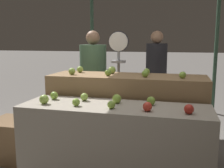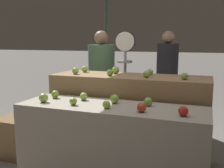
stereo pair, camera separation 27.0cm
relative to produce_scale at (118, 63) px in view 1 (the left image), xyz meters
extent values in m
cylinder|color=#33513D|center=(-1.00, 1.86, 0.18)|extent=(0.07, 0.07, 2.58)
cylinder|color=#33513D|center=(1.46, 1.86, 0.18)|extent=(0.07, 0.07, 2.58)
cube|color=gray|center=(0.23, -1.16, -0.70)|extent=(1.76, 0.55, 0.81)
cube|color=olive|center=(0.23, -0.56, -0.60)|extent=(1.76, 0.55, 1.02)
sphere|color=#8EB247|center=(-0.43, -1.27, -0.25)|extent=(0.09, 0.09, 0.09)
sphere|color=#84AD3D|center=(-0.11, -1.27, -0.26)|extent=(0.07, 0.07, 0.07)
sphere|color=#84AD3D|center=(0.23, -1.28, -0.26)|extent=(0.07, 0.07, 0.07)
sphere|color=red|center=(0.55, -1.28, -0.26)|extent=(0.08, 0.08, 0.08)
sphere|color=#AD281E|center=(0.89, -1.28, -0.26)|extent=(0.08, 0.08, 0.08)
sphere|color=#7AA338|center=(-0.43, -1.06, -0.26)|extent=(0.08, 0.08, 0.08)
sphere|color=#8EB247|center=(-0.11, -1.05, -0.26)|extent=(0.08, 0.08, 0.08)
sphere|color=#84AD3D|center=(0.23, -1.07, -0.25)|extent=(0.09, 0.09, 0.09)
sphere|color=#7AA338|center=(0.56, -1.06, -0.26)|extent=(0.08, 0.08, 0.08)
sphere|color=#8EB247|center=(-0.39, -0.67, -0.05)|extent=(0.08, 0.08, 0.08)
sphere|color=#7AA338|center=(0.04, -0.67, -0.05)|extent=(0.07, 0.07, 0.07)
sphere|color=#7AA338|center=(0.45, -0.67, -0.05)|extent=(0.07, 0.07, 0.07)
sphere|color=#84AD3D|center=(0.84, -0.68, -0.06)|extent=(0.07, 0.07, 0.07)
sphere|color=#8EB247|center=(-0.38, -0.45, -0.05)|extent=(0.08, 0.08, 0.08)
sphere|color=#8EB247|center=(0.03, -0.46, -0.05)|extent=(0.09, 0.09, 0.09)
sphere|color=#84AD3D|center=(0.44, -0.45, -0.06)|extent=(0.07, 0.07, 0.07)
cylinder|color=#99999E|center=(0.00, 0.01, -0.40)|extent=(0.04, 0.04, 1.42)
cylinder|color=black|center=(0.00, 0.01, 0.28)|extent=(0.27, 0.01, 0.27)
cylinder|color=silver|center=(0.00, -0.01, 0.28)|extent=(0.25, 0.02, 0.25)
cylinder|color=#99999E|center=(0.00, -0.01, 0.09)|extent=(0.01, 0.01, 0.14)
cylinder|color=#99999E|center=(0.00, -0.01, 0.02)|extent=(0.20, 0.20, 0.03)
cube|color=#2D2D38|center=(-0.43, 0.22, -0.75)|extent=(0.34, 0.28, 0.72)
cylinder|color=#476B4C|center=(-0.43, 0.22, -0.08)|extent=(0.51, 0.51, 0.62)
sphere|color=#936B51|center=(-0.43, 0.22, 0.34)|extent=(0.20, 0.20, 0.20)
cube|color=#2D2D38|center=(0.43, 0.92, -0.75)|extent=(0.28, 0.19, 0.73)
cylinder|color=#232328|center=(0.43, 0.92, -0.07)|extent=(0.39, 0.39, 0.63)
sphere|color=tan|center=(0.43, 0.92, 0.35)|extent=(0.21, 0.21, 0.21)
cube|color=brown|center=(-1.10, -0.86, -0.87)|extent=(0.48, 0.48, 0.48)
camera|label=1|loc=(0.79, -3.45, 0.30)|focal=42.00mm
camera|label=2|loc=(1.05, -3.37, 0.30)|focal=42.00mm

